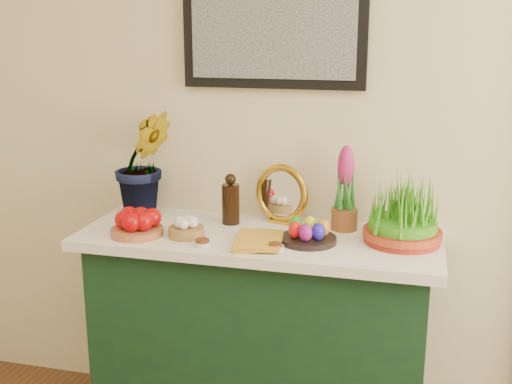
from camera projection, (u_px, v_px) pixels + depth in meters
sideboard at (259, 341)px, 2.62m from camera, size 1.30×0.45×0.85m
tablecloth at (259, 238)px, 2.50m from camera, size 1.40×0.55×0.04m
hyacinth_green at (143, 146)px, 2.67m from camera, size 0.39×0.38×0.60m
apple_bowl at (137, 224)px, 2.47m from camera, size 0.23×0.23×0.10m
garlic_basket at (186, 228)px, 2.46m from camera, size 0.14×0.14×0.08m
vinegar_cruet at (231, 202)px, 2.60m from camera, size 0.07×0.07×0.21m
mirror at (282, 194)px, 2.61m from camera, size 0.25×0.13×0.24m
book at (235, 239)px, 2.38m from camera, size 0.19×0.25×0.03m
spice_dish_left at (202, 243)px, 2.35m from camera, size 0.06×0.06×0.03m
spice_dish_right at (275, 247)px, 2.31m from camera, size 0.06×0.06×0.03m
egg_plate at (308, 234)px, 2.39m from camera, size 0.27×0.27×0.09m
hyacinth_pink at (345, 192)px, 2.51m from camera, size 0.10×0.10×0.34m
wheatgrass_sabzeh at (403, 216)px, 2.37m from camera, size 0.29×0.29×0.24m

